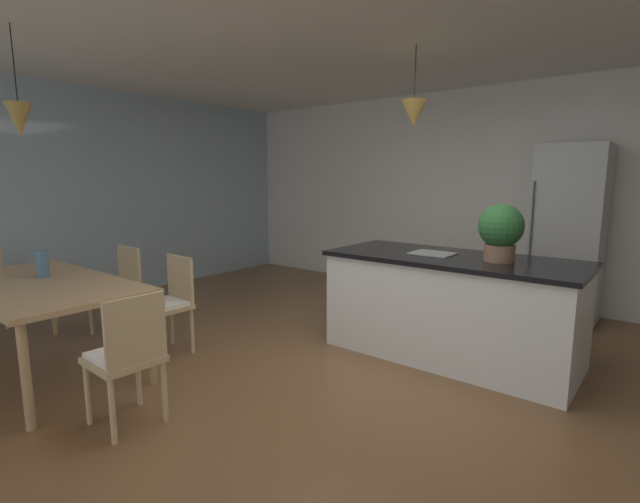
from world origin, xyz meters
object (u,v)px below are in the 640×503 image
(chair_kitchen_end, at_px, (127,355))
(kitchen_island, at_px, (450,305))
(potted_plant_on_island, at_px, (501,230))
(vase_on_dining_table, at_px, (42,264))
(chair_far_left, at_px, (119,287))
(refrigerator, at_px, (568,234))
(dining_table, at_px, (39,290))
(chair_far_right, at_px, (168,301))

(chair_kitchen_end, bearing_deg, kitchen_island, 65.03)
(potted_plant_on_island, height_order, vase_on_dining_table, potted_plant_on_island)
(chair_far_left, xyz_separation_m, kitchen_island, (2.89, 1.50, -0.01))
(chair_far_left, distance_m, vase_on_dining_table, 0.91)
(chair_kitchen_end, height_order, potted_plant_on_island, potted_plant_on_island)
(potted_plant_on_island, distance_m, vase_on_dining_table, 3.78)
(chair_far_left, height_order, refrigerator, refrigerator)
(dining_table, relative_size, chair_far_right, 2.24)
(dining_table, distance_m, vase_on_dining_table, 0.27)
(dining_table, relative_size, vase_on_dining_table, 8.44)
(potted_plant_on_island, bearing_deg, chair_far_left, -155.42)
(chair_far_right, xyz_separation_m, chair_kitchen_end, (0.90, -0.88, 0.00))
(chair_kitchen_end, distance_m, kitchen_island, 2.62)
(dining_table, height_order, chair_far_right, chair_far_right)
(chair_far_right, distance_m, refrigerator, 4.22)
(potted_plant_on_island, relative_size, vase_on_dining_table, 2.01)
(chair_far_right, bearing_deg, refrigerator, 52.31)
(dining_table, xyz_separation_m, chair_kitchen_end, (1.34, -0.00, -0.21))
(chair_far_right, relative_size, chair_kitchen_end, 1.00)
(chair_far_right, height_order, vase_on_dining_table, vase_on_dining_table)
(chair_far_left, bearing_deg, dining_table, -63.39)
(kitchen_island, relative_size, vase_on_dining_table, 9.23)
(chair_far_right, bearing_deg, chair_far_left, 180.00)
(chair_far_left, xyz_separation_m, vase_on_dining_table, (0.27, -0.77, 0.39))
(chair_far_left, relative_size, vase_on_dining_table, 3.78)
(chair_far_left, height_order, chair_kitchen_end, same)
(chair_far_right, height_order, kitchen_island, kitchen_island)
(chair_far_left, distance_m, potted_plant_on_island, 3.67)
(dining_table, distance_m, refrigerator, 5.16)
(chair_far_right, xyz_separation_m, kitchen_island, (2.01, 1.50, -0.01))
(chair_kitchen_end, xyz_separation_m, vase_on_dining_table, (-1.51, 0.10, 0.39))
(dining_table, height_order, refrigerator, refrigerator)
(chair_far_right, relative_size, vase_on_dining_table, 3.78)
(chair_kitchen_end, relative_size, kitchen_island, 0.41)
(vase_on_dining_table, bearing_deg, potted_plant_on_island, 37.10)
(chair_kitchen_end, bearing_deg, potted_plant_on_island, 57.84)
(chair_kitchen_end, height_order, vase_on_dining_table, vase_on_dining_table)
(dining_table, relative_size, kitchen_island, 0.91)
(kitchen_island, xyz_separation_m, vase_on_dining_table, (-2.62, -2.27, 0.40))
(dining_table, relative_size, potted_plant_on_island, 4.20)
(chair_far_left, distance_m, chair_far_right, 0.88)
(chair_far_right, xyz_separation_m, vase_on_dining_table, (-0.61, -0.77, 0.39))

